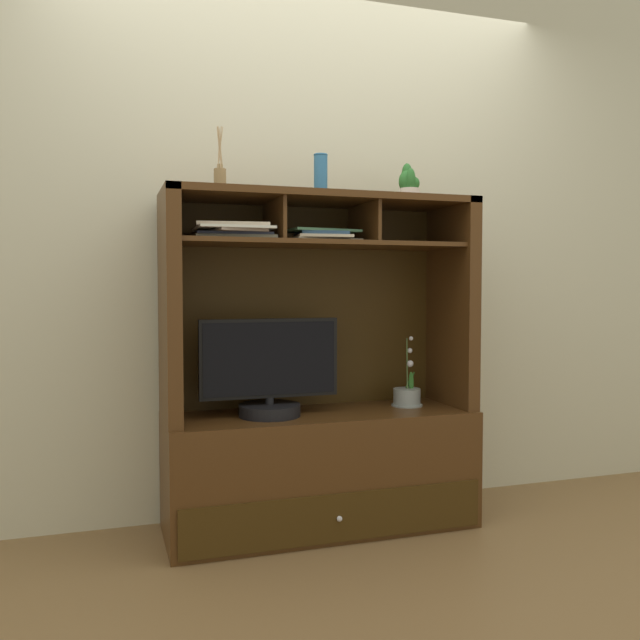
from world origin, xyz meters
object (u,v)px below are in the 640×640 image
(magazine_stack_centre, at_px, (234,231))
(diffuser_bottle, at_px, (220,178))
(potted_orchid, at_px, (407,396))
(media_console, at_px, (319,426))
(magazine_stack_left, at_px, (321,236))
(potted_succulent, at_px, (409,185))
(ceramic_vase, at_px, (321,175))
(tv_monitor, at_px, (270,377))

(magazine_stack_centre, xyz_separation_m, diffuser_bottle, (-0.06, 0.01, 0.22))
(potted_orchid, bearing_deg, media_console, -178.82)
(magazine_stack_left, bearing_deg, media_console, 90.50)
(magazine_stack_left, distance_m, potted_succulent, 0.52)
(diffuser_bottle, bearing_deg, potted_succulent, 2.99)
(diffuser_bottle, bearing_deg, magazine_stack_left, 0.72)
(magazine_stack_centre, distance_m, ceramic_vase, 0.48)
(magazine_stack_left, xyz_separation_m, magazine_stack_centre, (-0.40, -0.02, 0.01))
(magazine_stack_left, height_order, ceramic_vase, ceramic_vase)
(tv_monitor, relative_size, potted_succulent, 3.46)
(tv_monitor, bearing_deg, potted_succulent, 4.34)
(media_console, distance_m, potted_succulent, 1.20)
(magazine_stack_left, xyz_separation_m, ceramic_vase, (-0.00, 0.01, 0.27))
(tv_monitor, height_order, ceramic_vase, ceramic_vase)
(tv_monitor, bearing_deg, media_console, 8.65)
(potted_orchid, xyz_separation_m, potted_succulent, (0.01, 0.01, 1.00))
(tv_monitor, height_order, magazine_stack_centre, magazine_stack_centre)
(potted_succulent, distance_m, ceramic_vase, 0.45)
(magazine_stack_left, bearing_deg, tv_monitor, -177.39)
(potted_succulent, bearing_deg, media_console, -177.99)
(potted_succulent, bearing_deg, magazine_stack_centre, -175.96)
(magazine_stack_left, xyz_separation_m, potted_succulent, (0.45, 0.04, 0.25))
(media_console, relative_size, diffuser_bottle, 5.65)
(potted_orchid, height_order, diffuser_bottle, diffuser_bottle)
(potted_succulent, bearing_deg, magazine_stack_left, -174.73)
(magazine_stack_centre, height_order, potted_succulent, potted_succulent)
(potted_orchid, bearing_deg, ceramic_vase, -176.38)
(magazine_stack_centre, bearing_deg, potted_orchid, 3.62)
(tv_monitor, xyz_separation_m, magazine_stack_centre, (-0.15, -0.01, 0.63))
(media_console, relative_size, potted_orchid, 4.50)
(tv_monitor, distance_m, ceramic_vase, 0.92)
(potted_orchid, bearing_deg, diffuser_bottle, -177.41)
(media_console, distance_m, potted_orchid, 0.46)
(potted_orchid, relative_size, ceramic_vase, 1.83)
(tv_monitor, bearing_deg, diffuser_bottle, 178.54)
(tv_monitor, xyz_separation_m, potted_succulent, (0.69, 0.05, 0.87))
(media_console, xyz_separation_m, tv_monitor, (-0.24, -0.04, 0.24))
(magazine_stack_left, bearing_deg, potted_orchid, 4.49)
(media_console, relative_size, potted_succulent, 8.45)
(magazine_stack_left, relative_size, ceramic_vase, 1.86)
(magazine_stack_centre, xyz_separation_m, potted_succulent, (0.84, 0.06, 0.24))
(tv_monitor, height_order, diffuser_bottle, diffuser_bottle)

